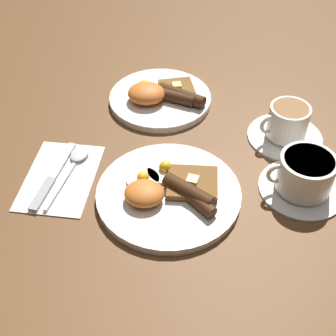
{
  "coord_description": "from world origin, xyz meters",
  "views": [
    {
      "loc": [
        0.06,
        -0.57,
        0.62
      ],
      "look_at": [
        -0.01,
        0.05,
        0.03
      ],
      "focal_mm": 50.0,
      "sensor_mm": 36.0,
      "label": 1
    }
  ],
  "objects_px": {
    "teacup_far": "(287,126)",
    "spoon": "(76,159)",
    "breakfast_plate_near": "(169,192)",
    "knife": "(51,179)",
    "breakfast_plate_far": "(160,96)",
    "teacup_near": "(304,176)"
  },
  "relations": [
    {
      "from": "breakfast_plate_far",
      "to": "teacup_far",
      "type": "xyz_separation_m",
      "value": [
        0.27,
        -0.1,
        0.02
      ]
    },
    {
      "from": "teacup_near",
      "to": "teacup_far",
      "type": "bearing_deg",
      "value": 97.64
    },
    {
      "from": "breakfast_plate_near",
      "to": "teacup_near",
      "type": "height_order",
      "value": "teacup_near"
    },
    {
      "from": "teacup_far",
      "to": "spoon",
      "type": "bearing_deg",
      "value": -163.78
    },
    {
      "from": "breakfast_plate_far",
      "to": "knife",
      "type": "height_order",
      "value": "breakfast_plate_far"
    },
    {
      "from": "breakfast_plate_near",
      "to": "knife",
      "type": "distance_m",
      "value": 0.22
    },
    {
      "from": "breakfast_plate_near",
      "to": "knife",
      "type": "height_order",
      "value": "breakfast_plate_near"
    },
    {
      "from": "breakfast_plate_near",
      "to": "breakfast_plate_far",
      "type": "xyz_separation_m",
      "value": [
        -0.05,
        0.29,
        0.0
      ]
    },
    {
      "from": "breakfast_plate_far",
      "to": "teacup_near",
      "type": "relative_size",
      "value": 1.46
    },
    {
      "from": "breakfast_plate_near",
      "to": "spoon",
      "type": "relative_size",
      "value": 1.49
    },
    {
      "from": "teacup_near",
      "to": "breakfast_plate_far",
      "type": "bearing_deg",
      "value": 140.05
    },
    {
      "from": "knife",
      "to": "spoon",
      "type": "xyz_separation_m",
      "value": [
        0.03,
        0.05,
        0.0
      ]
    },
    {
      "from": "teacup_near",
      "to": "teacup_far",
      "type": "distance_m",
      "value": 0.15
    },
    {
      "from": "teacup_near",
      "to": "teacup_far",
      "type": "relative_size",
      "value": 1.02
    },
    {
      "from": "breakfast_plate_near",
      "to": "breakfast_plate_far",
      "type": "relative_size",
      "value": 1.14
    },
    {
      "from": "breakfast_plate_near",
      "to": "breakfast_plate_far",
      "type": "height_order",
      "value": "breakfast_plate_far"
    },
    {
      "from": "teacup_far",
      "to": "knife",
      "type": "relative_size",
      "value": 0.84
    },
    {
      "from": "breakfast_plate_far",
      "to": "spoon",
      "type": "distance_m",
      "value": 0.26
    },
    {
      "from": "breakfast_plate_far",
      "to": "teacup_near",
      "type": "xyz_separation_m",
      "value": [
        0.29,
        -0.24,
        0.02
      ]
    },
    {
      "from": "breakfast_plate_near",
      "to": "teacup_near",
      "type": "relative_size",
      "value": 1.66
    },
    {
      "from": "breakfast_plate_near",
      "to": "breakfast_plate_far",
      "type": "distance_m",
      "value": 0.29
    },
    {
      "from": "breakfast_plate_far",
      "to": "knife",
      "type": "bearing_deg",
      "value": -122.6
    }
  ]
}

